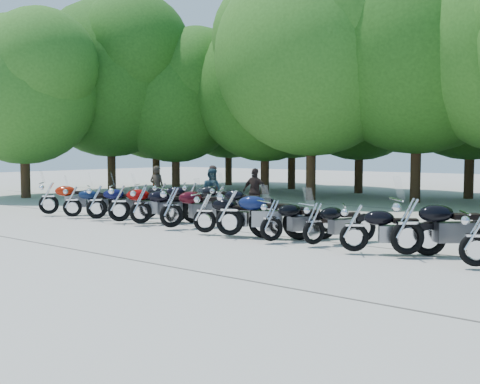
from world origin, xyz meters
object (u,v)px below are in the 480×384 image
Objects in this scene: motorcycle_1 at (72,200)px; motorcycle_9 at (314,222)px; motorcycle_17 at (219,200)px; rider_2 at (255,192)px; rider_1 at (212,191)px; motorcycle_2 at (97,201)px; motorcycle_4 at (141,204)px; motorcycle_16 at (191,197)px; motorcycle_5 at (171,206)px; motorcycle_15 at (161,197)px; motorcycle_11 at (408,224)px; motorcycle_0 at (49,197)px; motorcycle_12 at (477,237)px; motorcycle_3 at (119,202)px; rider_3 at (214,188)px; motorcycle_6 at (205,211)px; motorcycle_14 at (143,196)px; motorcycle_10 at (354,226)px; rider_0 at (157,187)px; motorcycle_8 at (271,219)px; motorcycle_7 at (230,211)px.

motorcycle_1 is 9.06m from motorcycle_9.
motorcycle_17 is 1.35× the size of rider_2.
motorcycle_2 is at bearing 59.08° from rider_1.
motorcycle_4 is 1.00× the size of motorcycle_16.
motorcycle_15 is (-2.99, 2.48, -0.06)m from motorcycle_5.
motorcycle_17 is (-7.34, 2.60, -0.09)m from motorcycle_11.
motorcycle_12 is at bearing -136.34° from motorcycle_0.
motorcycle_5 is (1.35, -0.07, 0.03)m from motorcycle_4.
motorcycle_16 is at bearing 30.55° from motorcycle_11.
rider_1 reaches higher than motorcycle_3.
rider_3 is (-2.54, 4.78, 0.16)m from motorcycle_5.
rider_1 is (-0.40, 3.67, 0.15)m from motorcycle_4.
rider_3 is at bearing 19.73° from motorcycle_17.
rider_1 is 1.56m from rider_2.
motorcycle_6 is 1.09× the size of motorcycle_14.
motorcycle_11 is 1.14× the size of motorcycle_15.
motorcycle_0 is at bearing 70.33° from motorcycle_6.
motorcycle_11 is 1.24× the size of motorcycle_14.
motorcycle_4 is at bearing 47.72° from motorcycle_11.
motorcycle_5 is 1.51× the size of rider_1.
motorcycle_12 is 1.38× the size of rider_1.
motorcycle_10 is (4.37, -0.08, -0.02)m from motorcycle_6.
rider_2 reaches higher than motorcycle_12.
rider_0 reaches higher than motorcycle_2.
rider_3 is (-2.02, 2.11, 0.22)m from motorcycle_17.
motorcycle_12 is at bearing -132.44° from motorcycle_17.
motorcycle_17 is (0.83, 2.60, -0.03)m from motorcycle_4.
motorcycle_16 reaches higher than motorcycle_6.
rider_0 is at bearing -64.41° from motorcycle_0.
motorcycle_8 is 2.21m from motorcycle_10.
motorcycle_2 is 0.98× the size of motorcycle_16.
motorcycle_8 is 0.84× the size of motorcycle_11.
motorcycle_12 is (6.05, -0.11, -0.07)m from motorcycle_7.
rider_3 is at bearing 27.44° from motorcycle_10.
motorcycle_6 is at bearing -148.75° from motorcycle_14.
rider_1 is (-3.12, 3.88, 0.17)m from motorcycle_6.
motorcycle_5 is 1.17× the size of motorcycle_9.
motorcycle_3 is at bearing 57.99° from motorcycle_12.
motorcycle_11 is (12.52, 0.25, 0.06)m from motorcycle_0.
rider_0 is (-10.18, 3.88, 0.21)m from motorcycle_10.
rider_2 reaches higher than rider_1.
motorcycle_12 is (8.27, -0.25, -0.06)m from motorcycle_5.
motorcycle_11 reaches higher than motorcycle_16.
motorcycle_15 is 2.35m from rider_3.
rider_2 reaches higher than motorcycle_8.
motorcycle_10 is at bearing 144.94° from rider_1.
motorcycle_5 is 0.96× the size of motorcycle_11.
motorcycle_4 is 4.74m from rider_0.
rider_1 is (3.96, 3.93, 0.15)m from motorcycle_0.
motorcycle_2 is 2.81m from motorcycle_14.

